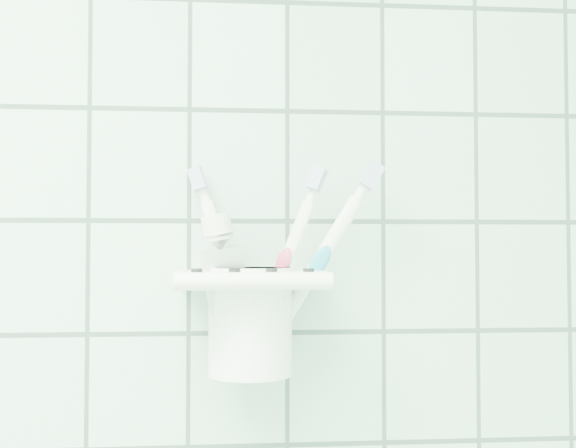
{
  "coord_description": "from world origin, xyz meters",
  "views": [
    {
      "loc": [
        0.63,
        0.47,
        1.33
      ],
      "look_at": [
        0.68,
        1.1,
        1.36
      ],
      "focal_mm": 45.0,
      "sensor_mm": 36.0,
      "label": 1
    }
  ],
  "objects_px": {
    "toothbrush_pink": "(258,258)",
    "toothbrush_orange": "(258,245)",
    "toothpaste_tube": "(240,278)",
    "toothbrush_blue": "(245,257)",
    "cup": "(250,317)",
    "holder_bracket": "(251,281)"
  },
  "relations": [
    {
      "from": "cup",
      "to": "toothbrush_blue",
      "type": "distance_m",
      "value": 0.06
    },
    {
      "from": "toothbrush_blue",
      "to": "toothbrush_orange",
      "type": "relative_size",
      "value": 0.93
    },
    {
      "from": "toothbrush_pink",
      "to": "toothbrush_orange",
      "type": "height_order",
      "value": "toothbrush_orange"
    },
    {
      "from": "toothbrush_blue",
      "to": "toothpaste_tube",
      "type": "distance_m",
      "value": 0.03
    },
    {
      "from": "toothbrush_blue",
      "to": "toothpaste_tube",
      "type": "xyz_separation_m",
      "value": [
        -0.01,
        -0.01,
        -0.02
      ]
    },
    {
      "from": "cup",
      "to": "toothbrush_pink",
      "type": "relative_size",
      "value": 0.51
    },
    {
      "from": "cup",
      "to": "toothbrush_pink",
      "type": "bearing_deg",
      "value": 26.83
    },
    {
      "from": "holder_bracket",
      "to": "cup",
      "type": "bearing_deg",
      "value": 98.9
    },
    {
      "from": "holder_bracket",
      "to": "toothbrush_pink",
      "type": "height_order",
      "value": "toothbrush_pink"
    },
    {
      "from": "toothbrush_pink",
      "to": "toothbrush_blue",
      "type": "height_order",
      "value": "toothbrush_blue"
    },
    {
      "from": "toothbrush_pink",
      "to": "toothbrush_orange",
      "type": "xyz_separation_m",
      "value": [
        -0.0,
        0.01,
        0.01
      ]
    },
    {
      "from": "cup",
      "to": "toothpaste_tube",
      "type": "distance_m",
      "value": 0.04
    },
    {
      "from": "toothbrush_orange",
      "to": "toothpaste_tube",
      "type": "xyz_separation_m",
      "value": [
        -0.02,
        -0.01,
        -0.03
      ]
    },
    {
      "from": "cup",
      "to": "toothbrush_pink",
      "type": "height_order",
      "value": "toothbrush_pink"
    },
    {
      "from": "toothbrush_blue",
      "to": "holder_bracket",
      "type": "bearing_deg",
      "value": -42.19
    },
    {
      "from": "toothbrush_pink",
      "to": "toothbrush_orange",
      "type": "distance_m",
      "value": 0.01
    },
    {
      "from": "toothbrush_blue",
      "to": "toothbrush_orange",
      "type": "xyz_separation_m",
      "value": [
        0.01,
        -0.0,
        0.01
      ]
    },
    {
      "from": "holder_bracket",
      "to": "toothbrush_blue",
      "type": "bearing_deg",
      "value": 109.34
    },
    {
      "from": "toothbrush_blue",
      "to": "cup",
      "type": "bearing_deg",
      "value": -38.08
    },
    {
      "from": "holder_bracket",
      "to": "toothpaste_tube",
      "type": "xyz_separation_m",
      "value": [
        -0.01,
        0.0,
        0.0
      ]
    },
    {
      "from": "toothbrush_orange",
      "to": "toothpaste_tube",
      "type": "bearing_deg",
      "value": -136.63
    },
    {
      "from": "cup",
      "to": "toothbrush_pink",
      "type": "distance_m",
      "value": 0.06
    }
  ]
}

